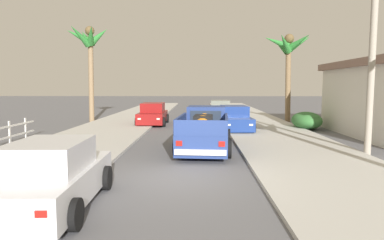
# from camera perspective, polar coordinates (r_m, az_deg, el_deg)

# --- Properties ---
(ground_plane) EXTENTS (160.00, 160.00, 0.00)m
(ground_plane) POSITION_cam_1_polar(r_m,az_deg,el_deg) (10.49, -2.60, -9.53)
(ground_plane) COLOR slate
(sidewalk_left) EXTENTS (4.85, 60.00, 0.12)m
(sidewalk_left) POSITION_cam_1_polar(r_m,az_deg,el_deg) (22.92, -12.74, -1.17)
(sidewalk_left) COLOR beige
(sidewalk_left) RESTS_ON ground
(sidewalk_right) EXTENTS (4.85, 60.00, 0.12)m
(sidewalk_right) POSITION_cam_1_polar(r_m,az_deg,el_deg) (22.65, 11.63, -1.23)
(sidewalk_right) COLOR beige
(sidewalk_right) RESTS_ON ground
(curb_left) EXTENTS (0.16, 60.00, 0.10)m
(curb_left) POSITION_cam_1_polar(r_m,az_deg,el_deg) (22.70, -10.24, -1.21)
(curb_left) COLOR silver
(curb_left) RESTS_ON ground
(curb_right) EXTENTS (0.16, 60.00, 0.10)m
(curb_right) POSITION_cam_1_polar(r_m,az_deg,el_deg) (22.48, 9.07, -1.26)
(curb_right) COLOR silver
(curb_right) RESTS_ON ground
(pickup_truck) EXTENTS (2.49, 5.34, 1.80)m
(pickup_truck) POSITION_cam_1_polar(r_m,az_deg,el_deg) (14.69, 2.13, -1.88)
(pickup_truck) COLOR navy
(pickup_truck) RESTS_ON ground
(car_left_near) EXTENTS (2.18, 4.33, 1.54)m
(car_left_near) POSITION_cam_1_polar(r_m,az_deg,el_deg) (29.03, 4.72, 1.67)
(car_left_near) COLOR slate
(car_left_near) RESTS_ON ground
(car_right_near) EXTENTS (2.04, 4.27, 1.54)m
(car_right_near) POSITION_cam_1_polar(r_m,az_deg,el_deg) (24.53, -6.51, 0.91)
(car_right_near) COLOR maroon
(car_right_near) RESTS_ON ground
(car_left_mid) EXTENTS (2.17, 4.32, 1.54)m
(car_left_mid) POSITION_cam_1_polar(r_m,az_deg,el_deg) (21.14, 7.01, 0.13)
(car_left_mid) COLOR navy
(car_left_mid) RESTS_ON ground
(car_right_mid) EXTENTS (2.14, 4.31, 1.54)m
(car_right_mid) POSITION_cam_1_polar(r_m,az_deg,el_deg) (8.45, -22.27, -8.72)
(car_right_mid) COLOR silver
(car_right_mid) RESTS_ON ground
(palm_tree_right_fore) EXTENTS (3.60, 3.88, 6.65)m
(palm_tree_right_fore) POSITION_cam_1_polar(r_m,az_deg,el_deg) (27.46, 15.67, 11.02)
(palm_tree_right_fore) COLOR brown
(palm_tree_right_fore) RESTS_ON ground
(palm_tree_left_mid) EXTENTS (3.49, 3.47, 7.17)m
(palm_tree_left_mid) POSITION_cam_1_polar(r_m,az_deg,el_deg) (27.27, -16.80, 11.90)
(palm_tree_left_mid) COLOR #846B4C
(palm_tree_left_mid) RESTS_ON ground
(utility_pole) EXTENTS (1.80, 0.26, 8.91)m
(utility_pole) POSITION_cam_1_polar(r_m,az_deg,el_deg) (15.24, 27.85, 12.31)
(utility_pole) COLOR #9E9384
(utility_pole) RESTS_ON ground
(hedge_bush) EXTENTS (1.80, 2.80, 1.10)m
(hedge_bush) POSITION_cam_1_polar(r_m,az_deg,el_deg) (23.02, 18.47, -0.07)
(hedge_bush) COLOR #387538
(hedge_bush) RESTS_ON ground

